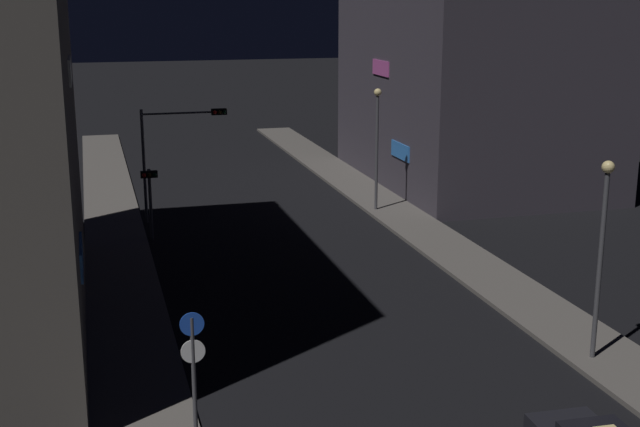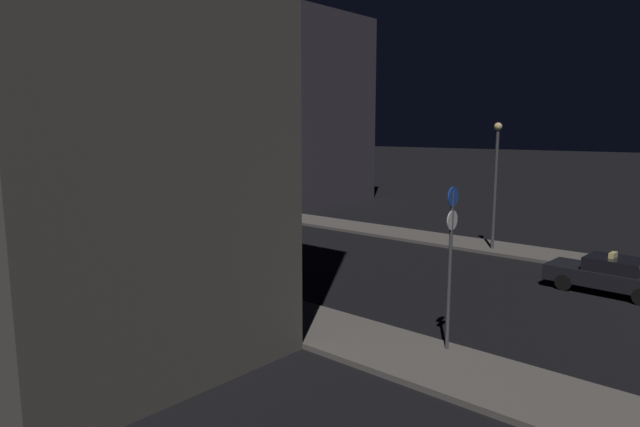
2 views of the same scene
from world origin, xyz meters
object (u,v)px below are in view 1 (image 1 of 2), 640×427
street_lamp_far_block (377,135)px  traffic_light_left_kerb (150,189)px  sign_pole_left (194,390)px  street_lamp_near_block (602,239)px  traffic_light_overhead (174,141)px

street_lamp_far_block → traffic_light_left_kerb: bearing=-168.5°
traffic_light_left_kerb → sign_pole_left: (-0.73, -22.74, 0.36)m
street_lamp_near_block → street_lamp_far_block: size_ratio=0.98×
traffic_light_overhead → sign_pole_left: size_ratio=1.29×
traffic_light_overhead → traffic_light_left_kerb: traffic_light_overhead is taller
traffic_light_left_kerb → street_lamp_far_block: 12.65m
traffic_light_overhead → street_lamp_near_block: street_lamp_near_block is taller
sign_pole_left → street_lamp_near_block: 14.16m
traffic_light_overhead → street_lamp_far_block: (10.69, -1.02, 0.00)m
sign_pole_left → street_lamp_far_block: street_lamp_far_block is taller
sign_pole_left → street_lamp_near_block: bearing=19.2°
traffic_light_left_kerb → street_lamp_far_block: size_ratio=0.53×
traffic_light_overhead → traffic_light_left_kerb: bearing=-114.4°
traffic_light_overhead → traffic_light_left_kerb: (-1.59, -3.51, -1.70)m
traffic_light_overhead → sign_pole_left: 26.39m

